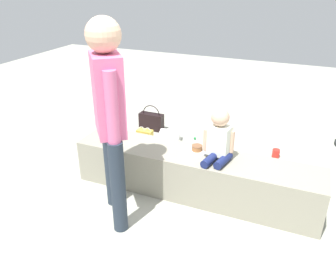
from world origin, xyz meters
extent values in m
plane|color=#A3A495|center=(0.00, 0.00, 0.00)|extent=(12.00, 12.00, 0.00)
cube|color=gray|center=(0.00, 0.00, 0.22)|extent=(2.36, 0.46, 0.44)
cylinder|color=navy|center=(0.18, -0.09, 0.47)|extent=(0.12, 0.26, 0.08)
cylinder|color=navy|center=(0.29, -0.07, 0.47)|extent=(0.12, 0.26, 0.08)
cube|color=white|center=(0.21, 0.03, 0.62)|extent=(0.23, 0.17, 0.28)
sphere|color=#DBAD8C|center=(0.21, 0.03, 0.84)|extent=(0.16, 0.16, 0.16)
cylinder|color=#DBAD8C|center=(0.10, 0.00, 0.61)|extent=(0.05, 0.05, 0.21)
cylinder|color=#DBAD8C|center=(0.33, 0.05, 0.61)|extent=(0.05, 0.05, 0.21)
cylinder|color=#232D3A|center=(-0.40, -0.73, 0.41)|extent=(0.12, 0.12, 0.82)
cylinder|color=#232D3A|center=(-0.65, -0.44, 0.41)|extent=(0.12, 0.12, 0.82)
cube|color=#DC6493|center=(-0.52, -0.59, 1.14)|extent=(0.39, 0.40, 0.63)
sphere|color=#DBAD8C|center=(-0.52, -0.59, 1.58)|extent=(0.26, 0.26, 0.26)
cylinder|color=#DC6493|center=(-0.41, -0.73, 1.08)|extent=(0.10, 0.10, 0.60)
cylinder|color=#DC6493|center=(-0.64, -0.44, 1.08)|extent=(0.10, 0.10, 0.60)
cylinder|color=white|center=(0.00, 0.07, 0.44)|extent=(0.22, 0.22, 0.01)
cylinder|color=#945D33|center=(0.00, 0.07, 0.47)|extent=(0.10, 0.10, 0.05)
cylinder|color=brown|center=(0.00, 0.07, 0.50)|extent=(0.10, 0.10, 0.01)
cube|color=silver|center=(0.06, 0.06, 0.45)|extent=(0.11, 0.04, 0.00)
cube|color=gold|center=(-0.83, 0.60, 0.15)|extent=(0.19, 0.09, 0.29)
torus|color=white|center=(-0.87, 0.60, 0.29)|extent=(0.08, 0.01, 0.08)
torus|color=white|center=(-0.79, 0.60, 0.29)|extent=(0.08, 0.01, 0.08)
cylinder|color=silver|center=(0.02, 0.92, 0.09)|extent=(0.07, 0.07, 0.18)
cone|color=silver|center=(0.02, 0.92, 0.20)|extent=(0.06, 0.06, 0.03)
cylinder|color=blue|center=(0.02, 0.92, 0.22)|extent=(0.03, 0.03, 0.02)
cylinder|color=silver|center=(-0.24, 0.74, 0.09)|extent=(0.07, 0.07, 0.19)
cone|color=silver|center=(-0.24, 0.74, 0.20)|extent=(0.06, 0.06, 0.03)
cylinder|color=#268C3F|center=(-0.24, 0.74, 0.23)|extent=(0.03, 0.03, 0.02)
cylinder|color=red|center=(0.66, 1.08, 0.05)|extent=(0.09, 0.09, 0.10)
cube|color=white|center=(-0.65, 0.92, 0.07)|extent=(0.33, 0.37, 0.14)
cube|color=black|center=(-1.04, 1.23, 0.12)|extent=(0.34, 0.12, 0.23)
torus|color=black|center=(-1.04, 1.23, 0.23)|extent=(0.25, 0.01, 0.25)
camera|label=1|loc=(0.87, -2.71, 1.98)|focal=36.65mm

